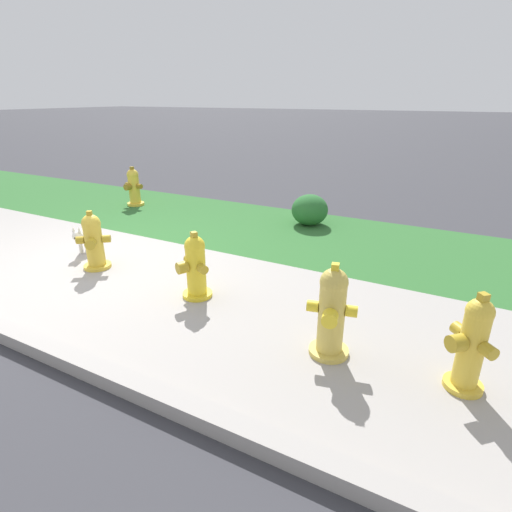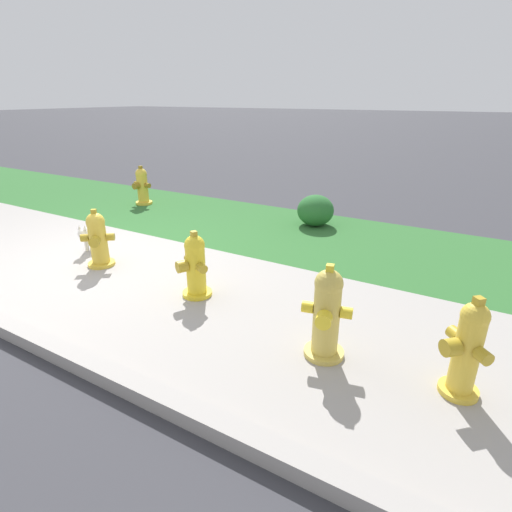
{
  "view_description": "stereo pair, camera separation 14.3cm",
  "coord_description": "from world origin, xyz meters",
  "px_view_note": "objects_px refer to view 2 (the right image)",
  "views": [
    {
      "loc": [
        3.91,
        -2.9,
        1.94
      ],
      "look_at": [
        2.11,
        0.48,
        0.4
      ],
      "focal_mm": 28.0,
      "sensor_mm": 36.0,
      "label": 1
    },
    {
      "loc": [
        4.03,
        -2.83,
        1.94
      ],
      "look_at": [
        2.11,
        0.48,
        0.4
      ],
      "focal_mm": 28.0,
      "sensor_mm": 36.0,
      "label": 2
    }
  ],
  "objects_px": {
    "fire_hydrant_far_end": "(195,266)",
    "fire_hydrant_across_street": "(98,240)",
    "fire_hydrant_at_driveway": "(327,314)",
    "small_white_dog": "(91,233)",
    "fire_hydrant_by_grass_verge": "(142,186)",
    "shrub_bush_mid_verge": "(315,210)",
    "fire_hydrant_mid_block": "(467,350)"
  },
  "relations": [
    {
      "from": "fire_hydrant_by_grass_verge",
      "to": "shrub_bush_mid_verge",
      "type": "height_order",
      "value": "fire_hydrant_by_grass_verge"
    },
    {
      "from": "small_white_dog",
      "to": "fire_hydrant_across_street",
      "type": "bearing_deg",
      "value": 39.48
    },
    {
      "from": "fire_hydrant_at_driveway",
      "to": "fire_hydrant_far_end",
      "type": "height_order",
      "value": "fire_hydrant_at_driveway"
    },
    {
      "from": "fire_hydrant_far_end",
      "to": "fire_hydrant_across_street",
      "type": "height_order",
      "value": "fire_hydrant_across_street"
    },
    {
      "from": "small_white_dog",
      "to": "shrub_bush_mid_verge",
      "type": "xyz_separation_m",
      "value": [
        2.18,
        2.54,
        0.01
      ]
    },
    {
      "from": "fire_hydrant_mid_block",
      "to": "fire_hydrant_by_grass_verge",
      "type": "xyz_separation_m",
      "value": [
        -5.73,
        2.79,
        -0.02
      ]
    },
    {
      "from": "fire_hydrant_at_driveway",
      "to": "small_white_dog",
      "type": "xyz_separation_m",
      "value": [
        -3.57,
        0.68,
        -0.14
      ]
    },
    {
      "from": "fire_hydrant_mid_block",
      "to": "fire_hydrant_far_end",
      "type": "xyz_separation_m",
      "value": [
        -2.49,
        0.27,
        -0.03
      ]
    },
    {
      "from": "fire_hydrant_across_street",
      "to": "small_white_dog",
      "type": "height_order",
      "value": "fire_hydrant_across_street"
    },
    {
      "from": "fire_hydrant_far_end",
      "to": "shrub_bush_mid_verge",
      "type": "height_order",
      "value": "fire_hydrant_far_end"
    },
    {
      "from": "fire_hydrant_across_street",
      "to": "fire_hydrant_by_grass_verge",
      "type": "xyz_separation_m",
      "value": [
        -1.74,
        2.48,
        0.01
      ]
    },
    {
      "from": "fire_hydrant_far_end",
      "to": "fire_hydrant_across_street",
      "type": "distance_m",
      "value": 1.5
    },
    {
      "from": "fire_hydrant_across_street",
      "to": "small_white_dog",
      "type": "xyz_separation_m",
      "value": [
        -0.55,
        0.32,
        -0.1
      ]
    },
    {
      "from": "fire_hydrant_across_street",
      "to": "fire_hydrant_mid_block",
      "type": "bearing_deg",
      "value": 138.51
    },
    {
      "from": "fire_hydrant_at_driveway",
      "to": "fire_hydrant_mid_block",
      "type": "relative_size",
      "value": 1.05
    },
    {
      "from": "small_white_dog",
      "to": "fire_hydrant_far_end",
      "type": "bearing_deg",
      "value": 59.76
    },
    {
      "from": "fire_hydrant_mid_block",
      "to": "shrub_bush_mid_verge",
      "type": "bearing_deg",
      "value": -6.72
    },
    {
      "from": "fire_hydrant_by_grass_verge",
      "to": "small_white_dog",
      "type": "relative_size",
      "value": 1.61
    },
    {
      "from": "fire_hydrant_at_driveway",
      "to": "small_white_dog",
      "type": "relative_size",
      "value": 1.75
    },
    {
      "from": "fire_hydrant_mid_block",
      "to": "small_white_dog",
      "type": "height_order",
      "value": "fire_hydrant_mid_block"
    },
    {
      "from": "fire_hydrant_far_end",
      "to": "small_white_dog",
      "type": "height_order",
      "value": "fire_hydrant_far_end"
    },
    {
      "from": "fire_hydrant_at_driveway",
      "to": "fire_hydrant_across_street",
      "type": "height_order",
      "value": "fire_hydrant_at_driveway"
    },
    {
      "from": "fire_hydrant_far_end",
      "to": "fire_hydrant_across_street",
      "type": "xyz_separation_m",
      "value": [
        -1.5,
        0.04,
        0.0
      ]
    },
    {
      "from": "fire_hydrant_far_end",
      "to": "small_white_dog",
      "type": "distance_m",
      "value": 2.09
    },
    {
      "from": "fire_hydrant_at_driveway",
      "to": "fire_hydrant_far_end",
      "type": "xyz_separation_m",
      "value": [
        -1.52,
        0.32,
        -0.05
      ]
    },
    {
      "from": "fire_hydrant_across_street",
      "to": "shrub_bush_mid_verge",
      "type": "distance_m",
      "value": 3.29
    },
    {
      "from": "small_white_dog",
      "to": "fire_hydrant_at_driveway",
      "type": "bearing_deg",
      "value": 59.03
    },
    {
      "from": "fire_hydrant_at_driveway",
      "to": "fire_hydrant_across_street",
      "type": "bearing_deg",
      "value": -19.04
    },
    {
      "from": "fire_hydrant_at_driveway",
      "to": "small_white_dog",
      "type": "distance_m",
      "value": 3.64
    },
    {
      "from": "fire_hydrant_across_street",
      "to": "shrub_bush_mid_verge",
      "type": "relative_size",
      "value": 1.23
    },
    {
      "from": "fire_hydrant_far_end",
      "to": "fire_hydrant_across_street",
      "type": "relative_size",
      "value": 0.99
    },
    {
      "from": "fire_hydrant_far_end",
      "to": "fire_hydrant_at_driveway",
      "type": "bearing_deg",
      "value": -165.05
    }
  ]
}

